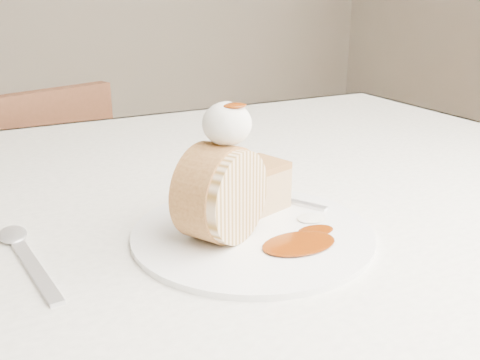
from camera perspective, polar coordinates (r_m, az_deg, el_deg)
name	(u,v)px	position (r m, az deg, el deg)	size (l,w,h in m)	color
table	(161,256)	(0.73, -8.41, -8.00)	(1.40, 0.90, 0.75)	white
chair_far	(28,231)	(1.37, -21.72, -5.07)	(0.48, 0.48, 0.80)	brown
plate	(253,233)	(0.57, 1.35, -5.67)	(0.26, 0.26, 0.01)	white
roulade_slice	(221,194)	(0.54, -2.02, -1.45)	(0.10, 0.10, 0.05)	beige
cake_chunk	(259,188)	(0.62, 1.99, -0.86)	(0.06, 0.05, 0.05)	#AB7841
whipped_cream	(227,124)	(0.53, -1.40, 6.02)	(0.05, 0.05, 0.04)	white
caramel_drizzle	(234,100)	(0.52, -0.61, 8.54)	(0.02, 0.02, 0.01)	#652404
caramel_pool	(299,243)	(0.54, 6.30, -6.72)	(0.08, 0.05, 0.00)	#652404
fork	(285,200)	(0.65, 4.80, -2.11)	(0.02, 0.15, 0.00)	silver
spoon	(36,271)	(0.54, -20.94, -9.03)	(0.03, 0.17, 0.00)	silver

